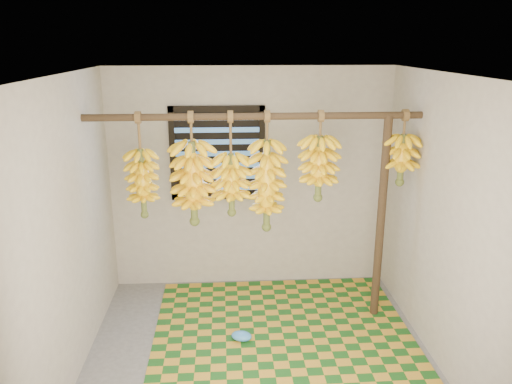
{
  "coord_description": "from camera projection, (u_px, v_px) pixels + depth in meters",
  "views": [
    {
      "loc": [
        -0.26,
        -3.68,
        2.63
      ],
      "look_at": [
        0.0,
        0.55,
        1.35
      ],
      "focal_mm": 35.0,
      "sensor_mm": 36.0,
      "label": 1
    }
  ],
  "objects": [
    {
      "name": "banana_bunch_a",
      "position": [
        143.0,
        183.0,
        4.5
      ],
      "size": [
        0.28,
        0.28,
        0.96
      ],
      "color": "brown",
      "rests_on": "hanging_pole"
    },
    {
      "name": "woven_mat",
      "position": [
        281.0,
        327.0,
        4.78
      ],
      "size": [
        2.41,
        1.94,
        0.01
      ],
      "primitive_type": "cube",
      "rotation": [
        0.0,
        0.0,
        0.01
      ],
      "color": "#164C16",
      "rests_on": "floor"
    },
    {
      "name": "banana_bunch_e",
      "position": [
        319.0,
        168.0,
        4.56
      ],
      "size": [
        0.34,
        0.34,
        0.83
      ],
      "color": "brown",
      "rests_on": "hanging_pole"
    },
    {
      "name": "window",
      "position": [
        218.0,
        154.0,
        5.25
      ],
      "size": [
        1.0,
        0.04,
        1.0
      ],
      "color": "black",
      "rests_on": "wall_back"
    },
    {
      "name": "ceiling",
      "position": [
        261.0,
        74.0,
        3.6
      ],
      "size": [
        3.0,
        3.0,
        0.01
      ],
      "primitive_type": "cube",
      "color": "silver",
      "rests_on": "wall_back"
    },
    {
      "name": "hanging_pole",
      "position": [
        255.0,
        116.0,
        4.38
      ],
      "size": [
        3.0,
        0.06,
        0.06
      ],
      "primitive_type": "cylinder",
      "rotation": [
        0.0,
        1.57,
        0.0
      ],
      "color": "#3B2C1A",
      "rests_on": "wall_left"
    },
    {
      "name": "banana_bunch_f",
      "position": [
        402.0,
        159.0,
        4.58
      ],
      "size": [
        0.32,
        0.32,
        0.69
      ],
      "color": "brown",
      "rests_on": "hanging_pole"
    },
    {
      "name": "wall_left",
      "position": [
        67.0,
        234.0,
        3.86
      ],
      "size": [
        0.01,
        3.0,
        2.4
      ],
      "primitive_type": "cube",
      "color": "gray",
      "rests_on": "floor"
    },
    {
      "name": "floor",
      "position": [
        260.0,
        361.0,
        4.3
      ],
      "size": [
        3.0,
        3.0,
        0.01
      ],
      "primitive_type": "cube",
      "color": "#555555",
      "rests_on": "ground"
    },
    {
      "name": "banana_bunch_b",
      "position": [
        193.0,
        183.0,
        4.53
      ],
      "size": [
        0.38,
        0.38,
        1.04
      ],
      "color": "brown",
      "rests_on": "hanging_pole"
    },
    {
      "name": "banana_bunch_c",
      "position": [
        231.0,
        184.0,
        4.55
      ],
      "size": [
        0.35,
        0.35,
        0.96
      ],
      "color": "brown",
      "rests_on": "hanging_pole"
    },
    {
      "name": "support_post",
      "position": [
        381.0,
        220.0,
        4.74
      ],
      "size": [
        0.08,
        0.08,
        2.0
      ],
      "primitive_type": "cylinder",
      "color": "#3B2C1A",
      "rests_on": "floor"
    },
    {
      "name": "plastic_bag",
      "position": [
        242.0,
        336.0,
        4.56
      ],
      "size": [
        0.23,
        0.2,
        0.08
      ],
      "primitive_type": "ellipsoid",
      "rotation": [
        0.0,
        0.0,
        -0.34
      ],
      "color": "#3884D0",
      "rests_on": "woven_mat"
    },
    {
      "name": "wall_back",
      "position": [
        251.0,
        180.0,
        5.38
      ],
      "size": [
        3.0,
        0.01,
        2.4
      ],
      "primitive_type": "cube",
      "color": "gray",
      "rests_on": "floor"
    },
    {
      "name": "wall_right",
      "position": [
        446.0,
        226.0,
        4.03
      ],
      "size": [
        0.01,
        3.0,
        2.4
      ],
      "primitive_type": "cube",
      "color": "gray",
      "rests_on": "floor"
    },
    {
      "name": "banana_bunch_d",
      "position": [
        267.0,
        186.0,
        4.57
      ],
      "size": [
        0.32,
        0.32,
        1.11
      ],
      "color": "brown",
      "rests_on": "hanging_pole"
    }
  ]
}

